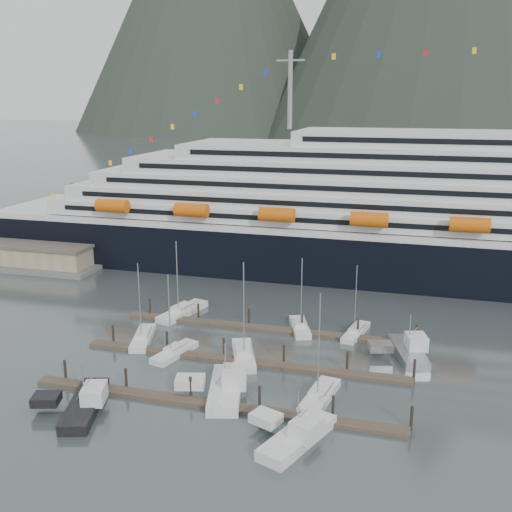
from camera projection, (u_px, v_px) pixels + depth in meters
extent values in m
plane|color=#414B4C|center=(270.00, 376.00, 81.89)|extent=(1600.00, 1600.00, 0.00)
cube|color=black|center=(451.00, 259.00, 125.44)|extent=(210.00, 28.00, 12.00)
cube|color=silver|center=(453.00, 229.00, 123.77)|extent=(205.80, 27.44, 1.50)
cube|color=silver|center=(480.00, 218.00, 121.79)|extent=(185.00, 26.00, 3.20)
cube|color=black|center=(486.00, 230.00, 109.61)|extent=(175.75, 0.20, 1.00)
cube|color=silver|center=(492.00, 203.00, 120.44)|extent=(180.00, 25.00, 3.20)
cube|color=black|center=(499.00, 213.00, 108.72)|extent=(171.00, 0.20, 1.00)
cube|color=silver|center=(505.00, 187.00, 119.09)|extent=(172.00, 24.00, 3.20)
cube|color=black|center=(512.00, 196.00, 107.84)|extent=(163.40, 0.20, 1.00)
cylinder|color=gray|center=(290.00, 90.00, 125.79)|extent=(1.00, 1.00, 16.00)
cylinder|color=#D95A0B|center=(112.00, 206.00, 127.15)|extent=(7.00, 2.80, 2.80)
cylinder|color=#D95A0B|center=(191.00, 210.00, 122.43)|extent=(7.00, 2.80, 2.80)
cylinder|color=#D95A0B|center=(277.00, 215.00, 117.71)|extent=(7.00, 2.80, 2.80)
cylinder|color=#D95A0B|center=(369.00, 220.00, 112.99)|extent=(7.00, 2.80, 2.80)
cylinder|color=#D95A0B|center=(470.00, 225.00, 108.26)|extent=(7.00, 2.80, 2.80)
cube|color=#595956|center=(17.00, 259.00, 139.75)|extent=(46.00, 20.00, 1.20)
cube|color=tan|center=(16.00, 250.00, 139.19)|extent=(42.00, 16.00, 5.00)
cube|color=#595147|center=(14.00, 239.00, 138.49)|extent=(43.00, 17.00, 0.60)
cube|color=#403729|center=(210.00, 404.00, 73.83)|extent=(48.00, 2.00, 0.50)
cylinder|color=black|center=(65.00, 371.00, 80.07)|extent=(0.36, 0.36, 3.20)
cylinder|color=black|center=(126.00, 380.00, 77.71)|extent=(0.36, 0.36, 3.20)
cylinder|color=black|center=(191.00, 389.00, 75.35)|extent=(0.36, 0.36, 3.20)
cylinder|color=black|center=(260.00, 398.00, 72.99)|extent=(0.36, 0.36, 3.20)
cylinder|color=black|center=(333.00, 408.00, 70.63)|extent=(0.36, 0.36, 3.20)
cylinder|color=black|center=(411.00, 419.00, 68.26)|extent=(0.36, 0.36, 3.20)
cube|color=#403729|center=(241.00, 361.00, 85.92)|extent=(48.00, 2.00, 0.50)
cylinder|color=black|center=(113.00, 335.00, 92.16)|extent=(0.36, 0.36, 3.20)
cylinder|color=black|center=(167.00, 342.00, 89.80)|extent=(0.36, 0.36, 3.20)
cylinder|color=black|center=(224.00, 348.00, 87.44)|extent=(0.36, 0.36, 3.20)
cylinder|color=black|center=(284.00, 355.00, 85.08)|extent=(0.36, 0.36, 3.20)
cylinder|color=black|center=(347.00, 363.00, 82.71)|extent=(0.36, 0.36, 3.20)
cylinder|color=black|center=(414.00, 370.00, 80.35)|extent=(0.36, 0.36, 3.20)
cube|color=#403729|center=(265.00, 328.00, 98.01)|extent=(48.00, 2.00, 0.50)
cylinder|color=black|center=(150.00, 308.00, 104.25)|extent=(0.36, 0.36, 3.20)
cylinder|color=black|center=(198.00, 313.00, 101.89)|extent=(0.36, 0.36, 3.20)
cylinder|color=black|center=(249.00, 318.00, 99.53)|extent=(0.36, 0.36, 3.20)
cylinder|color=black|center=(302.00, 323.00, 97.16)|extent=(0.36, 0.36, 3.20)
cylinder|color=black|center=(358.00, 329.00, 94.80)|extent=(0.36, 0.36, 3.20)
cylinder|color=black|center=(416.00, 335.00, 92.44)|extent=(0.36, 0.36, 3.20)
cube|color=silver|center=(175.00, 354.00, 88.33)|extent=(4.61, 9.06, 1.35)
cube|color=silver|center=(174.00, 348.00, 88.10)|extent=(2.64, 3.44, 0.77)
cylinder|color=gray|center=(169.00, 314.00, 85.92)|extent=(0.15, 0.15, 11.81)
cube|color=silver|center=(143.00, 339.00, 93.59)|extent=(5.23, 10.22, 1.39)
cube|color=silver|center=(143.00, 334.00, 93.36)|extent=(2.87, 3.88, 0.79)
cylinder|color=gray|center=(140.00, 301.00, 90.92)|extent=(0.16, 0.16, 11.97)
cube|color=silver|center=(244.00, 357.00, 87.23)|extent=(6.47, 10.90, 1.56)
cube|color=silver|center=(244.00, 350.00, 86.97)|extent=(3.40, 4.25, 0.89)
cylinder|color=gray|center=(244.00, 310.00, 84.23)|extent=(0.18, 0.18, 13.90)
cube|color=silver|center=(183.00, 313.00, 104.94)|extent=(5.78, 11.84, 1.60)
cube|color=silver|center=(182.00, 307.00, 104.66)|extent=(3.23, 4.46, 0.92)
cylinder|color=gray|center=(177.00, 276.00, 102.18)|extent=(0.18, 0.18, 12.44)
cube|color=silver|center=(300.00, 328.00, 97.96)|extent=(5.32, 9.12, 1.37)
cube|color=silver|center=(300.00, 323.00, 97.73)|extent=(2.87, 3.55, 0.78)
cylinder|color=gray|center=(301.00, 293.00, 95.46)|extent=(0.16, 0.16, 11.56)
cube|color=silver|center=(356.00, 333.00, 95.98)|extent=(3.87, 9.25, 1.20)
cube|color=silver|center=(356.00, 329.00, 95.79)|extent=(2.27, 3.41, 0.68)
cylinder|color=gray|center=(356.00, 299.00, 93.65)|extent=(0.14, 0.14, 11.03)
cube|color=silver|center=(320.00, 398.00, 75.33)|extent=(4.09, 9.84, 1.48)
cube|color=silver|center=(320.00, 391.00, 75.08)|extent=(2.57, 3.61, 0.85)
cylinder|color=gray|center=(319.00, 346.00, 72.57)|extent=(0.17, 0.17, 13.46)
cube|color=black|center=(85.00, 407.00, 72.94)|extent=(6.83, 12.61, 1.87)
cube|color=black|center=(46.00, 399.00, 72.52)|extent=(3.83, 3.50, 1.12)
cube|color=silver|center=(94.00, 394.00, 72.50)|extent=(3.59, 4.26, 2.06)
cube|color=black|center=(94.00, 388.00, 72.31)|extent=(3.34, 3.98, 0.47)
cylinder|color=gray|center=(83.00, 382.00, 72.06)|extent=(0.15, 0.15, 4.68)
cube|color=silver|center=(226.00, 392.00, 76.64)|extent=(6.73, 12.50, 2.16)
cube|color=silver|center=(190.00, 382.00, 76.39)|extent=(4.21, 3.45, 1.30)
cube|color=silver|center=(235.00, 377.00, 76.07)|extent=(3.82, 4.21, 2.38)
cube|color=black|center=(235.00, 371.00, 75.84)|extent=(3.55, 3.93, 0.54)
cylinder|color=gray|center=(225.00, 364.00, 75.62)|extent=(0.17, 0.17, 5.41)
cube|color=silver|center=(298.00, 440.00, 66.00)|extent=(7.30, 11.87, 1.90)
cube|color=silver|center=(266.00, 418.00, 68.21)|extent=(3.92, 3.51, 1.14)
cube|color=silver|center=(307.00, 428.00, 64.86)|extent=(3.72, 4.15, 2.09)
cube|color=black|center=(307.00, 422.00, 64.67)|extent=(3.46, 3.87, 0.48)
cylinder|color=gray|center=(298.00, 412.00, 65.11)|extent=(0.15, 0.15, 4.75)
cube|color=#929597|center=(408.00, 354.00, 87.97)|extent=(6.53, 11.43, 1.98)
cube|color=#929597|center=(381.00, 347.00, 87.58)|extent=(3.90, 3.26, 1.19)
cube|color=silver|center=(416.00, 342.00, 87.49)|extent=(3.59, 3.92, 2.17)
cube|color=black|center=(417.00, 337.00, 87.29)|extent=(3.33, 3.65, 0.49)
cylinder|color=gray|center=(410.00, 331.00, 87.04)|extent=(0.16, 0.16, 4.94)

